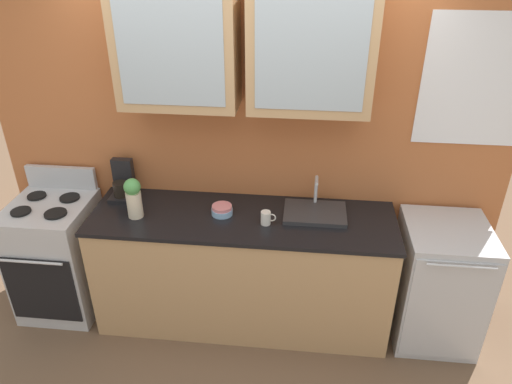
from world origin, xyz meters
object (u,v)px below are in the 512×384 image
vase (134,197)px  dishwasher (438,283)px  stove_range (59,256)px  sink_faucet (315,212)px  cup_near_sink (266,218)px  coffee_maker (123,183)px  bowl_stack (222,210)px

vase → dishwasher: (2.18, 0.07, -0.62)m
stove_range → dishwasher: 2.89m
stove_range → sink_faucet: bearing=2.6°
stove_range → cup_near_sink: size_ratio=10.53×
dishwasher → coffee_maker: bearing=175.0°
stove_range → sink_faucet: size_ratio=2.53×
cup_near_sink → coffee_maker: (-1.11, 0.27, 0.06)m
cup_near_sink → dishwasher: size_ratio=0.11×
sink_faucet → bowl_stack: size_ratio=2.92×
sink_faucet → bowl_stack: (-0.66, -0.07, 0.01)m
cup_near_sink → dishwasher: (1.25, 0.07, -0.52)m
bowl_stack → coffee_maker: 0.81m
bowl_stack → cup_near_sink: 0.34m
bowl_stack → sink_faucet: bearing=5.8°
dishwasher → sink_faucet: bearing=174.1°
dishwasher → coffee_maker: (-2.36, 0.21, 0.57)m
stove_range → sink_faucet: sink_faucet is taller
stove_range → coffee_maker: size_ratio=3.84×
sink_faucet → stove_range: bearing=-177.4°
bowl_stack → coffee_maker: coffee_maker is taller
bowl_stack → cup_near_sink: size_ratio=1.43×
bowl_stack → coffee_maker: size_ratio=0.52×
sink_faucet → coffee_maker: 1.45m
bowl_stack → dishwasher: bearing=-1.0°
stove_range → vase: (0.71, -0.07, 0.62)m
dishwasher → coffee_maker: size_ratio=3.22×
vase → coffee_maker: 0.33m
sink_faucet → vase: (-1.26, -0.16, 0.14)m
bowl_stack → vase: vase is taller
cup_near_sink → coffee_maker: bearing=166.2°
vase → coffee_maker: bearing=123.9°
cup_near_sink → stove_range: bearing=177.6°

